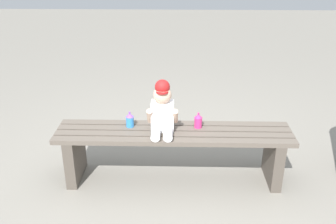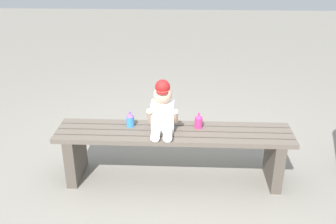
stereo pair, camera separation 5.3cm
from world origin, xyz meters
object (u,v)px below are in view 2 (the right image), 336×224
(child_figure, at_px, (163,110))
(sippy_cup_left, at_px, (130,119))
(sippy_cup_right, at_px, (199,121))
(park_bench, at_px, (174,146))

(child_figure, xyz_separation_m, sippy_cup_left, (-0.26, 0.07, -0.12))
(sippy_cup_left, bearing_deg, child_figure, -14.78)
(sippy_cup_right, bearing_deg, child_figure, -166.13)
(park_bench, distance_m, sippy_cup_right, 0.27)
(sippy_cup_left, distance_m, sippy_cup_right, 0.53)
(child_figure, height_order, sippy_cup_left, child_figure)
(sippy_cup_left, relative_size, sippy_cup_right, 1.00)
(park_bench, xyz_separation_m, sippy_cup_left, (-0.34, 0.07, 0.19))
(park_bench, height_order, child_figure, child_figure)
(child_figure, bearing_deg, park_bench, 1.14)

